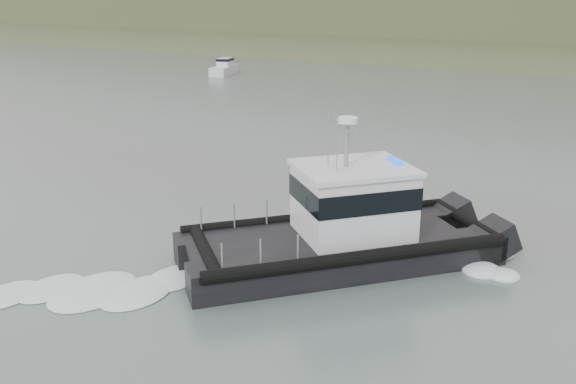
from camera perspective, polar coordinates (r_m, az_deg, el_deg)
ground at (r=20.80m, az=-8.95°, el=-11.95°), size 400.00×400.00×0.00m
patrol_boat at (r=24.79m, az=4.94°, el=-3.03°), size 11.52×11.95×5.91m
motorboat at (r=81.78m, az=-5.69°, el=10.90°), size 3.39×6.02×3.15m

